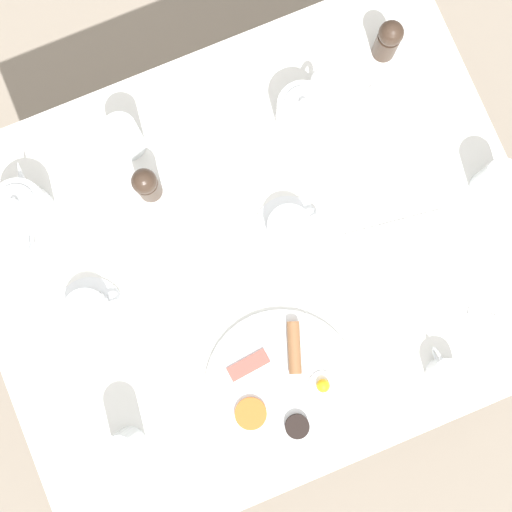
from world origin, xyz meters
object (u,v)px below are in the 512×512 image
knife_by_plate (397,224)px  spoon_for_tea (505,322)px  water_glass_tall (124,449)px  teapot_near (24,209)px  water_glass_short (124,137)px  fork_by_plate (406,111)px  creamer_jug (445,374)px  wine_glass_spare (494,181)px  breakfast_plate (283,387)px  salt_grinder (388,40)px  teacup_with_saucer_right (89,311)px  teapot_far (302,112)px  teacup_with_saucer_left (289,228)px  pepper_grinder (147,185)px

knife_by_plate → spoon_for_tea: size_ratio=1.72×
water_glass_tall → teapot_near: bearing=2.0°
water_glass_short → fork_by_plate: size_ratio=0.75×
teapot_near → creamer_jug: (-0.62, -0.65, -0.02)m
spoon_for_tea → teapot_near: bearing=54.5°
wine_glass_spare → breakfast_plate: bearing=111.6°
water_glass_short → spoon_for_tea: 0.85m
water_glass_tall → salt_grinder: water_glass_tall is taller
spoon_for_tea → teacup_with_saucer_right: bearing=66.0°
breakfast_plate → fork_by_plate: 0.63m
breakfast_plate → teapot_far: (0.49, -0.25, 0.04)m
teapot_near → creamer_jug: 0.89m
teacup_with_saucer_right → creamer_jug: size_ratio=1.56×
breakfast_plate → water_glass_tall: bearing=87.7°
water_glass_short → wine_glass_spare: (-0.36, -0.65, -0.01)m
fork_by_plate → spoon_for_tea: 0.48m
teapot_far → teacup_with_saucer_left: bearing=13.7°
water_glass_tall → knife_by_plate: 0.70m
breakfast_plate → teacup_with_saucer_right: 0.42m
water_glass_tall → pepper_grinder: water_glass_tall is taller
teacup_with_saucer_right → breakfast_plate: bearing=-133.7°
teacup_with_saucer_right → teacup_with_saucer_left: bearing=-89.8°
spoon_for_tea → salt_grinder: bearing=0.0°
teacup_with_saucer_right → spoon_for_tea: 0.84m
teacup_with_saucer_left → spoon_for_tea: (-0.34, -0.33, -0.02)m
spoon_for_tea → water_glass_tall: bearing=85.2°
teapot_far → pepper_grinder: (-0.02, 0.34, 0.01)m
knife_by_plate → teacup_with_saucer_right: bearing=83.5°
teapot_far → knife_by_plate: bearing=61.7°
water_glass_tall → salt_grinder: bearing=-55.1°
water_glass_short → knife_by_plate: water_glass_short is taller
teacup_with_saucer_left → water_glass_short: (0.29, 0.24, 0.03)m
spoon_for_tea → pepper_grinder: bearing=47.0°
breakfast_plate → teapot_far: 0.55m
salt_grinder → knife_by_plate: 0.37m
creamer_jug → knife_by_plate: (0.31, -0.04, -0.03)m
water_glass_tall → teacup_with_saucer_right: bearing=-4.8°
water_glass_tall → pepper_grinder: 0.51m
teacup_with_saucer_left → water_glass_tall: water_glass_tall is taller
salt_grinder → knife_by_plate: bearing=160.9°
breakfast_plate → teapot_near: teapot_near is taller
water_glass_short → pepper_grinder: (-0.11, -0.01, 0.00)m
wine_glass_spare → creamer_jug: (-0.31, 0.24, -0.02)m
wine_glass_spare → pepper_grinder: size_ratio=0.94×
creamer_jug → spoon_for_tea: bearing=-75.2°
teapot_far → salt_grinder: size_ratio=1.26×
teapot_near → knife_by_plate: (-0.31, -0.69, -0.05)m
creamer_jug → fork_by_plate: creamer_jug is taller
breakfast_plate → spoon_for_tea: size_ratio=2.41×
water_glass_short → teacup_with_saucer_left: bearing=-140.9°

